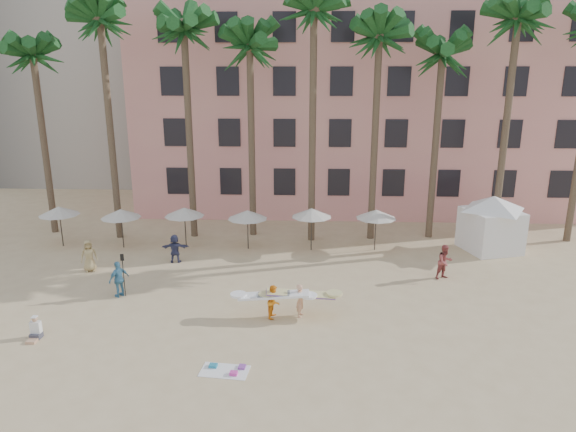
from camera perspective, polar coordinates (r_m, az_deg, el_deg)
The scene contains 11 objects.
ground at distance 21.34m, azimuth -5.77°, elevation -14.78°, with size 120.00×120.00×0.00m, color #D1B789.
pink_hotel at distance 44.48m, azimuth 7.98°, elevation 11.90°, with size 35.00×14.00×16.00m, color #E99C8E.
palm_row at distance 33.36m, azimuth -1.68°, elevation 19.39°, with size 44.40×5.40×16.30m.
umbrella_row at distance 32.38m, azimuth -8.04°, elevation 0.35°, with size 22.50×2.70×2.73m.
cabana at distance 34.20m, azimuth 21.71°, elevation -0.26°, with size 5.57×5.57×3.50m.
beach_towel at distance 20.19m, azimuth -6.89°, elevation -16.63°, with size 1.90×1.19×0.14m.
carrier_yellow at distance 23.63m, azimuth 1.40°, elevation -9.06°, with size 3.14×1.01×1.56m.
carrier_white at distance 23.56m, azimuth -1.60°, elevation -9.28°, with size 3.21×0.84×1.55m.
beachgoers at distance 28.44m, azimuth -7.28°, elevation -4.80°, with size 20.74×5.77×1.91m.
paddle at distance 26.71m, azimuth -17.85°, elevation -5.69°, with size 0.18×0.04×2.23m.
seated_man at distance 24.44m, azimuth -26.27°, elevation -11.39°, with size 0.43×0.75×0.97m.
Camera 1 is at (2.87, -18.20, 10.77)m, focal length 32.00 mm.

